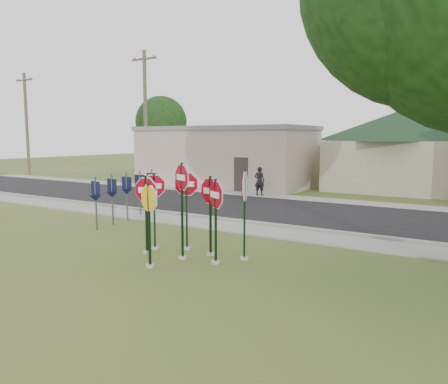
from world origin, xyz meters
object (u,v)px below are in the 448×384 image
Objects in this scene: stop_sign_left at (146,204)px; pedestrian at (259,181)px; utility_pole_near at (146,116)px; stop_sign_yellow at (149,215)px; stop_sign_center at (182,197)px.

pedestrian is at bearing 103.12° from stop_sign_left.
stop_sign_yellow is at bearing -47.65° from utility_pole_near.
stop_sign_center is 13.68m from pedestrian.
utility_pole_near is (-14.11, 14.12, 3.20)m from stop_sign_center.
stop_sign_yellow is 0.25× the size of utility_pole_near.
stop_sign_yellow reaches higher than pedestrian.
utility_pole_near reaches higher than stop_sign_yellow.
pedestrian is at bearing -6.76° from utility_pole_near.
stop_sign_center is 1.17× the size of stop_sign_left.
stop_sign_center reaches higher than stop_sign_yellow.
stop_sign_center is 1.69× the size of pedestrian.
utility_pole_near reaches higher than stop_sign_center.
utility_pole_near is at bearing 132.35° from stop_sign_yellow.
stop_sign_yellow is 1.40× the size of pedestrian.
pedestrian is at bearing 108.42° from stop_sign_center.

